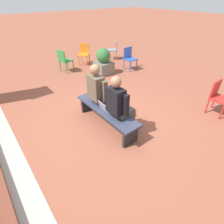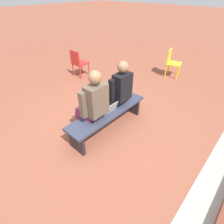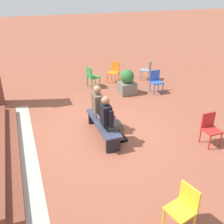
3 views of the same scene
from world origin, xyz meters
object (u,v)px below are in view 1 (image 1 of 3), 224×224
at_px(bench, 106,112).
at_px(person_adult, 100,91).
at_px(person_student, 120,104).
at_px(plastic_chair_far_right, 64,59).
at_px(plastic_chair_foreground, 218,96).
at_px(plastic_chair_near_bench_right, 114,48).
at_px(plastic_chair_by_pillar, 84,53).
at_px(planter, 104,62).
at_px(plastic_chair_near_bench_left, 129,57).
at_px(laptop, 106,107).

relative_size(bench, person_adult, 1.31).
bearing_deg(person_adult, person_student, 179.83).
xyz_separation_m(plastic_chair_far_right, plastic_chair_foreground, (-4.99, -1.73, 0.00)).
bearing_deg(person_student, plastic_chair_foreground, -110.59).
bearing_deg(person_adult, plastic_chair_foreground, -123.36).
bearing_deg(plastic_chair_near_bench_right, plastic_chair_by_pillar, 79.48).
bearing_deg(plastic_chair_near_bench_right, plastic_chair_foreground, 171.25).
height_order(person_student, plastic_chair_by_pillar, person_student).
xyz_separation_m(bench, plastic_chair_far_right, (3.71, -0.77, 0.13)).
distance_m(plastic_chair_far_right, planter, 1.53).
bearing_deg(plastic_chair_by_pillar, plastic_chair_near_bench_right, -100.52).
bearing_deg(plastic_chair_near_bench_right, person_student, 142.25).
height_order(bench, plastic_chair_near_bench_left, plastic_chair_near_bench_left).
xyz_separation_m(person_student, plastic_chair_near_bench_right, (4.14, -3.21, -0.24)).
relative_size(person_student, plastic_chair_near_bench_right, 1.60).
xyz_separation_m(laptop, planter, (2.61, -1.84, -0.06)).
relative_size(plastic_chair_far_right, plastic_chair_foreground, 1.00).
bearing_deg(plastic_chair_foreground, plastic_chair_near_bench_left, -6.70).
relative_size(person_student, plastic_chair_by_pillar, 1.60).
bearing_deg(person_adult, plastic_chair_near_bench_right, -42.84).
distance_m(person_student, plastic_chair_near_bench_left, 3.98).
bearing_deg(plastic_chair_by_pillar, laptop, 155.26).
height_order(plastic_chair_near_bench_left, planter, planter).
distance_m(person_student, person_adult, 0.69).
bearing_deg(plastic_chair_far_right, plastic_chair_by_pillar, -73.13).
xyz_separation_m(laptop, plastic_chair_foreground, (-1.29, -2.51, -0.02)).
distance_m(laptop, planter, 3.20).
bearing_deg(plastic_chair_by_pillar, person_student, 158.05).
bearing_deg(planter, plastic_chair_foreground, -170.36).
bearing_deg(person_student, person_adult, -0.17).
height_order(person_adult, plastic_chair_far_right, person_adult).
bearing_deg(plastic_chair_by_pillar, plastic_chair_foreground, -173.00).
height_order(bench, plastic_chair_foreground, plastic_chair_foreground).
distance_m(person_adult, plastic_chair_near_bench_left, 3.54).
height_order(laptop, plastic_chair_by_pillar, plastic_chair_by_pillar).
bearing_deg(person_adult, plastic_chair_far_right, -11.59).
relative_size(bench, plastic_chair_near_bench_left, 2.14).
bearing_deg(person_student, bench, 10.39).
relative_size(person_student, laptop, 4.20).
xyz_separation_m(bench, plastic_chair_near_bench_left, (2.39, -2.93, 0.13)).
distance_m(plastic_chair_near_bench_right, plastic_chair_near_bench_left, 1.43).
relative_size(plastic_chair_near_bench_left, plastic_chair_foreground, 1.00).
bearing_deg(plastic_chair_by_pillar, person_adult, 154.52).
relative_size(person_student, planter, 1.43).
bearing_deg(plastic_chair_near_bench_right, plastic_chair_near_bench_left, 165.96).
relative_size(plastic_chair_near_bench_right, plastic_chair_near_bench_left, 1.00).
bearing_deg(plastic_chair_far_right, planter, -135.58).
distance_m(plastic_chair_by_pillar, plastic_chair_near_bench_right, 1.45).
xyz_separation_m(person_adult, planter, (2.31, -1.76, -0.30)).
xyz_separation_m(plastic_chair_near_bench_right, plastic_chair_foreground, (-5.05, 0.78, 0.00)).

